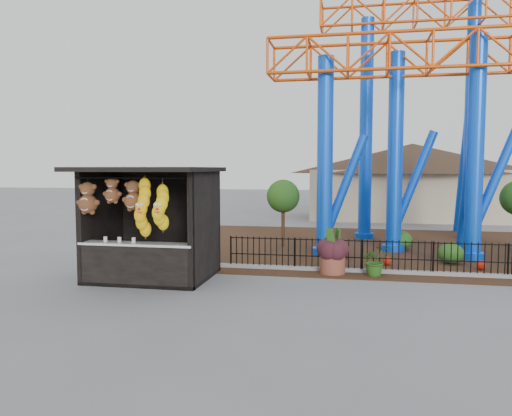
% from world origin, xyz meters
% --- Properties ---
extents(ground, '(120.00, 120.00, 0.00)m').
position_xyz_m(ground, '(0.00, 0.00, 0.00)').
color(ground, slate).
rests_on(ground, ground).
extents(mulch_bed, '(18.00, 12.00, 0.02)m').
position_xyz_m(mulch_bed, '(4.00, 8.00, 0.01)').
color(mulch_bed, '#331E11').
rests_on(mulch_bed, ground).
extents(curb, '(18.00, 0.18, 0.12)m').
position_xyz_m(curb, '(4.00, 3.00, 0.06)').
color(curb, gray).
rests_on(curb, ground).
extents(prize_booth, '(3.50, 3.40, 3.12)m').
position_xyz_m(prize_booth, '(-3.02, 0.90, 1.54)').
color(prize_booth, black).
rests_on(prize_booth, ground).
extents(picket_fence, '(12.20, 0.06, 1.00)m').
position_xyz_m(picket_fence, '(4.90, 3.00, 0.50)').
color(picket_fence, black).
rests_on(picket_fence, ground).
extents(roller_coaster, '(11.00, 6.37, 10.82)m').
position_xyz_m(roller_coaster, '(5.12, 8.23, 6.44)').
color(roller_coaster, blue).
rests_on(roller_coaster, ground).
extents(terracotta_planter, '(0.84, 0.84, 0.61)m').
position_xyz_m(terracotta_planter, '(1.94, 2.70, 0.31)').
color(terracotta_planter, brown).
rests_on(terracotta_planter, ground).
extents(planter_foliage, '(0.70, 0.70, 0.64)m').
position_xyz_m(planter_foliage, '(1.94, 2.70, 0.93)').
color(planter_foliage, '#32141A').
rests_on(planter_foliage, terracotta_planter).
extents(potted_plant, '(0.97, 0.89, 0.89)m').
position_xyz_m(potted_plant, '(3.16, 2.66, 0.44)').
color(potted_plant, '#2E601C').
rests_on(potted_plant, ground).
extents(landscaping, '(6.86, 4.45, 0.72)m').
position_xyz_m(landscaping, '(5.05, 5.91, 0.32)').
color(landscaping, '#234D16').
rests_on(landscaping, mulch_bed).
extents(pavilion, '(15.00, 15.00, 4.80)m').
position_xyz_m(pavilion, '(6.00, 20.00, 3.07)').
color(pavilion, '#BFAD8C').
rests_on(pavilion, ground).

